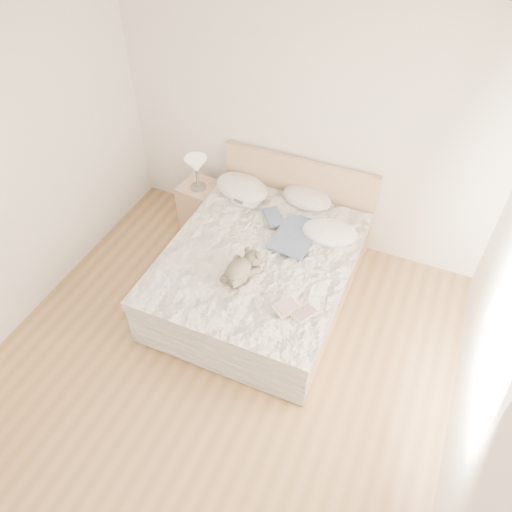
% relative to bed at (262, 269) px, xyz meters
% --- Properties ---
extents(floor, '(4.00, 4.50, 0.00)m').
position_rel_bed_xyz_m(floor, '(0.00, -1.19, -0.31)').
color(floor, brown).
rests_on(floor, ground).
extents(ceiling, '(4.00, 4.50, 0.00)m').
position_rel_bed_xyz_m(ceiling, '(0.00, -1.19, 2.39)').
color(ceiling, white).
rests_on(ceiling, ground).
extents(wall_back, '(4.00, 0.02, 2.70)m').
position_rel_bed_xyz_m(wall_back, '(0.00, 1.06, 1.04)').
color(wall_back, white).
rests_on(wall_back, ground).
extents(wall_right, '(0.02, 4.50, 2.70)m').
position_rel_bed_xyz_m(wall_right, '(2.00, -1.19, 1.04)').
color(wall_right, white).
rests_on(wall_right, ground).
extents(window, '(0.02, 1.30, 1.10)m').
position_rel_bed_xyz_m(window, '(1.99, -0.89, 1.14)').
color(window, white).
rests_on(window, wall_right).
extents(bed, '(1.72, 2.14, 1.00)m').
position_rel_bed_xyz_m(bed, '(0.00, 0.00, 0.00)').
color(bed, tan).
rests_on(bed, floor).
extents(nightstand, '(0.50, 0.45, 0.56)m').
position_rel_bed_xyz_m(nightstand, '(-1.03, 0.68, -0.03)').
color(nightstand, tan).
rests_on(nightstand, floor).
extents(table_lamp, '(0.25, 0.25, 0.39)m').
position_rel_bed_xyz_m(table_lamp, '(-1.05, 0.65, 0.53)').
color(table_lamp, '#4D4843').
rests_on(table_lamp, nightstand).
extents(pillow_left, '(0.73, 0.60, 0.19)m').
position_rel_bed_xyz_m(pillow_left, '(-0.56, 0.75, 0.33)').
color(pillow_left, white).
rests_on(pillow_left, bed).
extents(pillow_middle, '(0.62, 0.49, 0.17)m').
position_rel_bed_xyz_m(pillow_middle, '(0.15, 0.86, 0.33)').
color(pillow_middle, silver).
rests_on(pillow_middle, bed).
extents(pillow_right, '(0.60, 0.46, 0.16)m').
position_rel_bed_xyz_m(pillow_right, '(0.53, 0.43, 0.33)').
color(pillow_right, white).
rests_on(pillow_right, bed).
extents(blouse, '(0.65, 0.69, 0.02)m').
position_rel_bed_xyz_m(blouse, '(0.24, 0.26, 0.32)').
color(blouse, '#3A496A').
rests_on(blouse, bed).
extents(photo_book, '(0.30, 0.22, 0.02)m').
position_rel_bed_xyz_m(photo_book, '(-0.41, 0.56, 0.32)').
color(photo_book, silver).
rests_on(photo_book, bed).
extents(childrens_book, '(0.39, 0.36, 0.02)m').
position_rel_bed_xyz_m(childrens_book, '(0.57, -0.61, 0.32)').
color(childrens_book, beige).
rests_on(childrens_book, bed).
extents(teddy_bear, '(0.35, 0.43, 0.20)m').
position_rel_bed_xyz_m(teddy_bear, '(-0.04, -0.46, 0.34)').
color(teddy_bear, '#595345').
rests_on(teddy_bear, bed).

